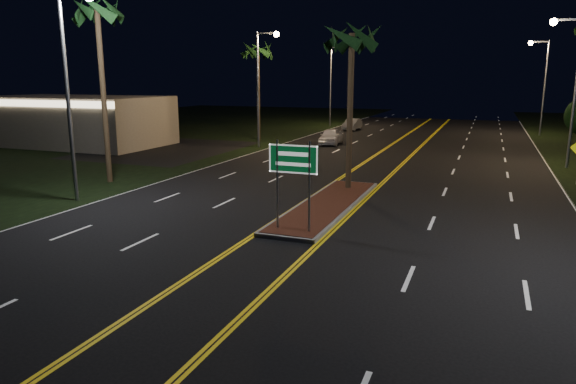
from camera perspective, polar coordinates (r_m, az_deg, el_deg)
The scene contains 15 objects.
ground at distance 16.02m, azimuth -3.01°, elevation -7.37°, with size 120.00×120.00×0.00m, color black.
grass_left at distance 53.30m, azimuth -21.83°, elevation 5.76°, with size 40.00×110.00×0.01m, color black.
median_island at distance 22.29m, azimuth 4.39°, elevation -1.44°, with size 2.25×10.25×0.17m.
highway_sign at distance 17.91m, azimuth 0.58°, elevation 2.74°, with size 1.80×0.08×3.20m.
commercial_building at distance 46.76m, azimuth -22.58°, elevation 7.34°, with size 15.00×8.12×4.00m.
streetlight_left_near at distance 24.45m, azimuth -22.82°, elevation 12.06°, with size 1.91×0.44×9.00m.
streetlight_left_mid at distance 41.31m, azimuth -2.87°, elevation 12.78°, with size 1.91×0.44×9.00m.
streetlight_left_far at distance 60.12m, azimuth 5.12°, elevation 12.66°, with size 1.91×0.44×9.00m.
streetlight_right_mid at distance 35.98m, azimuth 28.87°, elevation 11.33°, with size 1.91×0.44×9.00m.
streetlight_right_far at distance 55.89m, azimuth 26.33°, elevation 11.46°, with size 1.91×0.44×9.00m.
palm_median at distance 25.07m, azimuth 7.11°, elevation 16.61°, with size 2.40×2.40×8.30m.
palm_left_near at distance 28.86m, azimuth -20.45°, elevation 18.20°, with size 2.40×2.40×9.80m.
palm_left_far at distance 45.91m, azimuth -3.37°, elevation 15.36°, with size 2.40×2.40×8.80m.
car_near at distance 43.61m, azimuth 4.77°, elevation 6.32°, with size 2.00×4.68×1.56m, color silver.
car_far at distance 56.14m, azimuth 7.15°, elevation 7.57°, with size 1.82×4.25×1.42m, color #A0A2A9.
Camera 1 is at (6.23, -13.72, 5.44)m, focal length 32.00 mm.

